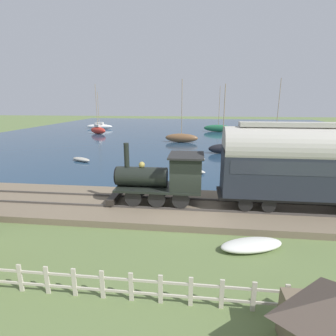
{
  "coord_description": "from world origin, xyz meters",
  "views": [
    {
      "loc": [
        -13.34,
        -0.56,
        6.27
      ],
      "look_at": [
        4.38,
        1.47,
        1.71
      ],
      "focal_mm": 28.0,
      "sensor_mm": 36.0,
      "label": 1
    }
  ],
  "objects_px": {
    "passenger_coach": "(311,162)",
    "beached_dinghy": "(252,245)",
    "sailboat_green": "(218,128)",
    "sailboat_white": "(99,126)",
    "sailboat_red": "(98,130)",
    "sailboat_black": "(222,148)",
    "rowboat_far_out": "(330,176)",
    "steam_locomotive": "(167,176)",
    "rowboat_mid_harbor": "(81,159)",
    "sailboat_blue": "(276,136)",
    "rowboat_off_pier": "(194,160)",
    "rowboat_near_shore": "(193,170)",
    "sailboat_brown": "(181,138)"
  },
  "relations": [
    {
      "from": "passenger_coach",
      "to": "beached_dinghy",
      "type": "relative_size",
      "value": 3.23
    },
    {
      "from": "steam_locomotive",
      "to": "beached_dinghy",
      "type": "bearing_deg",
      "value": -133.07
    },
    {
      "from": "sailboat_black",
      "to": "rowboat_near_shore",
      "type": "distance_m",
      "value": 9.97
    },
    {
      "from": "rowboat_mid_harbor",
      "to": "sailboat_black",
      "type": "bearing_deg",
      "value": -42.88
    },
    {
      "from": "passenger_coach",
      "to": "sailboat_red",
      "type": "xyz_separation_m",
      "value": [
        35.44,
        25.65,
        -2.3
      ]
    },
    {
      "from": "passenger_coach",
      "to": "sailboat_black",
      "type": "xyz_separation_m",
      "value": [
        18.0,
        3.02,
        -2.44
      ]
    },
    {
      "from": "rowboat_off_pier",
      "to": "rowboat_far_out",
      "type": "bearing_deg",
      "value": -149.59
    },
    {
      "from": "sailboat_red",
      "to": "rowboat_near_shore",
      "type": "bearing_deg",
      "value": -116.07
    },
    {
      "from": "passenger_coach",
      "to": "sailboat_blue",
      "type": "height_order",
      "value": "sailboat_blue"
    },
    {
      "from": "sailboat_green",
      "to": "rowboat_off_pier",
      "type": "xyz_separation_m",
      "value": [
        -28.86,
        4.59,
        -0.61
      ]
    },
    {
      "from": "steam_locomotive",
      "to": "sailboat_red",
      "type": "xyz_separation_m",
      "value": [
        35.44,
        17.87,
        -1.29
      ]
    },
    {
      "from": "rowboat_near_shore",
      "to": "rowboat_off_pier",
      "type": "distance_m",
      "value": 4.39
    },
    {
      "from": "sailboat_red",
      "to": "sailboat_black",
      "type": "bearing_deg",
      "value": -99.38
    },
    {
      "from": "rowboat_mid_harbor",
      "to": "sailboat_red",
      "type": "bearing_deg",
      "value": 41.99
    },
    {
      "from": "sailboat_brown",
      "to": "sailboat_green",
      "type": "xyz_separation_m",
      "value": [
        15.51,
        -6.78,
        0.04
      ]
    },
    {
      "from": "sailboat_black",
      "to": "sailboat_brown",
      "type": "xyz_separation_m",
      "value": [
        8.37,
        5.59,
        0.07
      ]
    },
    {
      "from": "sailboat_white",
      "to": "rowboat_mid_harbor",
      "type": "bearing_deg",
      "value": -159.85
    },
    {
      "from": "sailboat_black",
      "to": "sailboat_red",
      "type": "xyz_separation_m",
      "value": [
        17.45,
        22.64,
        0.14
      ]
    },
    {
      "from": "sailboat_brown",
      "to": "rowboat_mid_harbor",
      "type": "relative_size",
      "value": 3.7
    },
    {
      "from": "steam_locomotive",
      "to": "sailboat_red",
      "type": "height_order",
      "value": "sailboat_red"
    },
    {
      "from": "sailboat_blue",
      "to": "sailboat_red",
      "type": "relative_size",
      "value": 1.04
    },
    {
      "from": "steam_locomotive",
      "to": "rowboat_off_pier",
      "type": "height_order",
      "value": "steam_locomotive"
    },
    {
      "from": "sailboat_brown",
      "to": "sailboat_black",
      "type": "bearing_deg",
      "value": -140.12
    },
    {
      "from": "sailboat_blue",
      "to": "beached_dinghy",
      "type": "bearing_deg",
      "value": 129.19
    },
    {
      "from": "sailboat_green",
      "to": "sailboat_white",
      "type": "height_order",
      "value": "sailboat_green"
    },
    {
      "from": "sailboat_blue",
      "to": "sailboat_green",
      "type": "height_order",
      "value": "sailboat_blue"
    },
    {
      "from": "passenger_coach",
      "to": "steam_locomotive",
      "type": "bearing_deg",
      "value": 90.0
    },
    {
      "from": "steam_locomotive",
      "to": "rowboat_mid_harbor",
      "type": "xyz_separation_m",
      "value": [
        11.74,
        10.64,
        -1.87
      ]
    },
    {
      "from": "sailboat_red",
      "to": "sailboat_white",
      "type": "distance_m",
      "value": 9.93
    },
    {
      "from": "rowboat_off_pier",
      "to": "rowboat_mid_harbor",
      "type": "xyz_separation_m",
      "value": [
        -1.28,
        12.0,
        0.06
      ]
    },
    {
      "from": "steam_locomotive",
      "to": "beached_dinghy",
      "type": "xyz_separation_m",
      "value": [
        -3.91,
        -4.18,
        -1.87
      ]
    },
    {
      "from": "steam_locomotive",
      "to": "rowboat_far_out",
      "type": "bearing_deg",
      "value": -58.7
    },
    {
      "from": "sailboat_white",
      "to": "rowboat_mid_harbor",
      "type": "height_order",
      "value": "sailboat_white"
    },
    {
      "from": "sailboat_red",
      "to": "sailboat_green",
      "type": "bearing_deg",
      "value": -46.64
    },
    {
      "from": "rowboat_off_pier",
      "to": "sailboat_brown",
      "type": "bearing_deg",
      "value": -24.98
    },
    {
      "from": "sailboat_black",
      "to": "beached_dinghy",
      "type": "xyz_separation_m",
      "value": [
        -21.91,
        0.58,
        -0.44
      ]
    },
    {
      "from": "steam_locomotive",
      "to": "rowboat_mid_harbor",
      "type": "height_order",
      "value": "steam_locomotive"
    },
    {
      "from": "sailboat_green",
      "to": "sailboat_red",
      "type": "bearing_deg",
      "value": 116.69
    },
    {
      "from": "sailboat_green",
      "to": "rowboat_off_pier",
      "type": "bearing_deg",
      "value": -177.47
    },
    {
      "from": "steam_locomotive",
      "to": "sailboat_green",
      "type": "distance_m",
      "value": 42.32
    },
    {
      "from": "rowboat_near_shore",
      "to": "sailboat_blue",
      "type": "bearing_deg",
      "value": -0.1
    },
    {
      "from": "sailboat_brown",
      "to": "rowboat_off_pier",
      "type": "xyz_separation_m",
      "value": [
        -13.35,
        -2.19,
        -0.57
      ]
    },
    {
      "from": "steam_locomotive",
      "to": "rowboat_near_shore",
      "type": "distance_m",
      "value": 8.95
    },
    {
      "from": "sailboat_black",
      "to": "rowboat_off_pier",
      "type": "relative_size",
      "value": 2.92
    },
    {
      "from": "sailboat_white",
      "to": "rowboat_far_out",
      "type": "relative_size",
      "value": 2.86
    },
    {
      "from": "rowboat_near_shore",
      "to": "rowboat_mid_harbor",
      "type": "height_order",
      "value": "rowboat_mid_harbor"
    },
    {
      "from": "passenger_coach",
      "to": "sailboat_green",
      "type": "distance_m",
      "value": 41.98
    },
    {
      "from": "sailboat_white",
      "to": "rowboat_far_out",
      "type": "bearing_deg",
      "value": -135.16
    },
    {
      "from": "rowboat_far_out",
      "to": "rowboat_off_pier",
      "type": "bearing_deg",
      "value": 72.14
    },
    {
      "from": "sailboat_white",
      "to": "steam_locomotive",
      "type": "bearing_deg",
      "value": -152.21
    }
  ]
}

